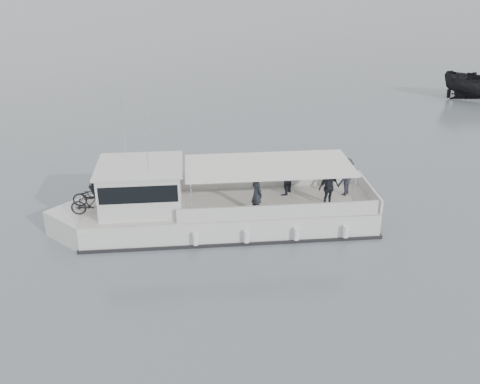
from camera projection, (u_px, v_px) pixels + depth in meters
ground at (274, 244)px, 22.36m from camera, size 1400.00×1400.00×0.00m
tour_boat at (201, 208)px, 23.22m from camera, size 13.82×8.24×6.00m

